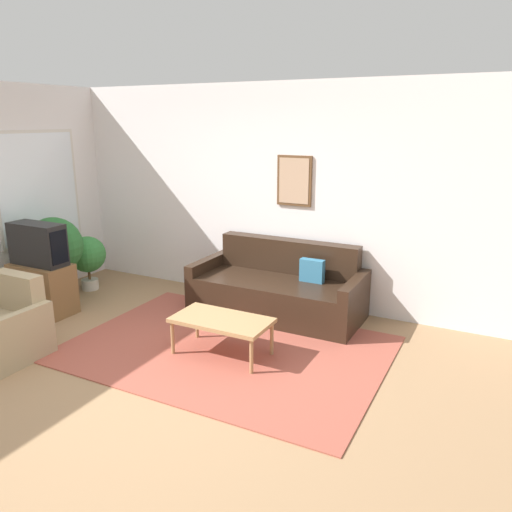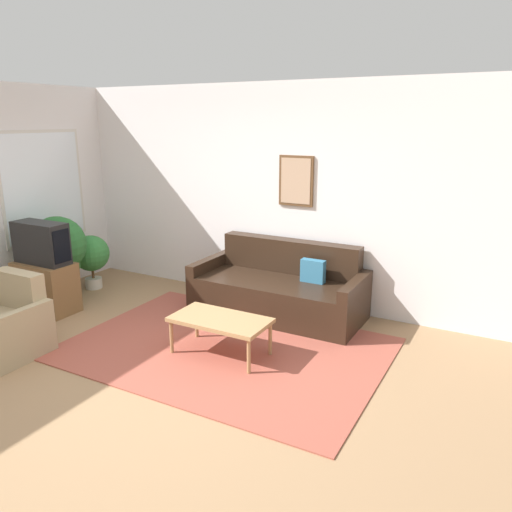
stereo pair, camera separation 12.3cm
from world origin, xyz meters
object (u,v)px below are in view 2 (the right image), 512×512
coffee_table (220,321)px  couch (280,290)px  armchair (0,329)px  tv (41,243)px  potted_plant_tall (58,246)px

coffee_table → couch: bearing=88.5°
armchair → couch: bearing=66.6°
coffee_table → tv: 2.54m
tv → armchair: size_ratio=0.89×
coffee_table → armchair: (-1.90, -1.04, -0.08)m
tv → armchair: (0.59, -1.03, -0.58)m
armchair → coffee_table: bearing=45.4°
couch → potted_plant_tall: bearing=-161.6°
couch → tv: (-2.52, -1.26, 0.56)m
couch → tv: size_ratio=2.84×
armchair → potted_plant_tall: bearing=135.5°
tv → potted_plant_tall: bearing=115.3°
armchair → tv: bearing=136.6°
coffee_table → armchair: bearing=-151.4°
tv → potted_plant_tall: (-0.17, 0.37, -0.14)m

